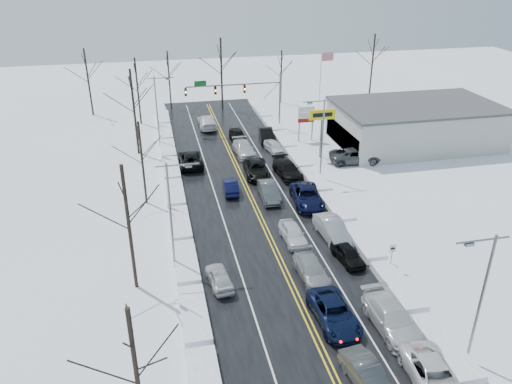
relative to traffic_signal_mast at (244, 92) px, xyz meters
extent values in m
plane|color=white|center=(-3.45, -27.99, -5.48)|extent=(160.00, 160.00, 0.00)
cube|color=black|center=(-3.45, -25.99, -5.47)|extent=(14.00, 84.00, 0.01)
cube|color=white|center=(-11.05, -25.99, -5.48)|extent=(1.84, 72.00, 0.61)
cube|color=white|center=(4.15, -25.99, -5.48)|extent=(1.84, 72.00, 0.61)
cylinder|color=slate|center=(5.05, 0.01, -1.48)|extent=(0.24, 0.24, 8.00)
cylinder|color=slate|center=(-1.45, 0.01, 1.02)|extent=(13.00, 0.18, 0.18)
cylinder|color=slate|center=(3.85, 0.01, -0.08)|extent=(2.33, 0.10, 2.33)
cube|color=#0C591E|center=(-5.95, 0.01, 1.42)|extent=(1.60, 0.08, 0.70)
cube|color=black|center=(0.05, 0.01, 0.37)|extent=(0.32, 0.25, 1.05)
sphere|color=#3F0705|center=(0.05, -0.15, 0.67)|extent=(0.20, 0.20, 0.20)
sphere|color=orange|center=(0.05, -0.15, 0.37)|extent=(0.22, 0.22, 0.22)
sphere|color=black|center=(0.05, -0.15, 0.07)|extent=(0.20, 0.20, 0.20)
cube|color=black|center=(-3.95, 0.01, 0.37)|extent=(0.32, 0.25, 1.05)
sphere|color=#3F0705|center=(-3.95, -0.15, 0.67)|extent=(0.20, 0.20, 0.20)
sphere|color=orange|center=(-3.95, -0.15, 0.37)|extent=(0.22, 0.22, 0.22)
sphere|color=black|center=(-3.95, -0.15, 0.07)|extent=(0.20, 0.20, 0.20)
cube|color=black|center=(-7.95, 0.01, 0.37)|extent=(0.32, 0.25, 1.05)
sphere|color=#3F0705|center=(-7.95, -0.15, 0.67)|extent=(0.20, 0.20, 0.20)
sphere|color=orange|center=(-7.95, -0.15, 0.37)|extent=(0.22, 0.22, 0.22)
sphere|color=black|center=(-7.95, -0.15, 0.07)|extent=(0.20, 0.20, 0.20)
cylinder|color=slate|center=(7.05, -11.99, -2.68)|extent=(0.20, 0.20, 5.60)
cube|color=yellow|center=(7.05, -11.99, -0.08)|extent=(3.20, 0.30, 1.20)
cube|color=black|center=(7.05, -12.16, -0.08)|extent=(2.40, 0.04, 0.50)
cylinder|color=slate|center=(6.15, -5.99, -3.48)|extent=(0.16, 0.16, 4.00)
cylinder|color=slate|center=(7.95, -5.99, -3.48)|extent=(0.16, 0.16, 4.00)
cube|color=white|center=(7.05, -5.99, -1.18)|extent=(2.20, 0.22, 0.70)
cube|color=white|center=(7.05, -5.99, -1.98)|extent=(2.20, 0.22, 0.70)
cube|color=#9A120B|center=(7.05, -5.99, -2.68)|extent=(2.20, 0.22, 0.50)
cylinder|color=slate|center=(4.75, -35.99, -4.38)|extent=(0.08, 0.08, 2.20)
cube|color=white|center=(4.75, -35.99, -3.48)|extent=(0.55, 0.05, 0.70)
cube|color=black|center=(4.75, -36.03, -3.48)|extent=(0.35, 0.02, 0.15)
cylinder|color=silver|center=(11.55, 2.01, -0.48)|extent=(0.14, 0.14, 10.00)
cube|color=#ADADA8|center=(20.55, -9.99, -2.98)|extent=(20.00, 12.00, 5.00)
cube|color=#262628|center=(10.60, -9.99, -3.88)|extent=(0.10, 11.00, 2.80)
cube|color=#3F3F42|center=(20.55, -9.99, -0.33)|extent=(20.40, 12.40, 0.30)
cylinder|color=slate|center=(5.05, -45.99, -0.98)|extent=(0.18, 0.18, 9.00)
cylinder|color=slate|center=(4.25, -45.99, 3.32)|extent=(3.20, 0.12, 0.12)
cube|color=slate|center=(3.45, -45.99, 3.17)|extent=(0.50, 0.25, 0.18)
cylinder|color=slate|center=(5.05, -17.99, -0.98)|extent=(0.18, 0.18, 9.00)
cylinder|color=slate|center=(4.25, -17.99, 3.32)|extent=(3.20, 0.12, 0.12)
cube|color=slate|center=(3.45, -17.99, 3.17)|extent=(0.50, 0.25, 0.18)
cylinder|color=slate|center=(-11.95, -31.99, -0.98)|extent=(0.18, 0.18, 9.00)
cylinder|color=slate|center=(-11.15, -31.99, 3.32)|extent=(3.20, 0.12, 0.12)
cube|color=slate|center=(-10.35, -31.99, 3.17)|extent=(0.50, 0.25, 0.18)
cylinder|color=slate|center=(-11.95, -3.99, -0.98)|extent=(0.18, 0.18, 9.00)
cylinder|color=slate|center=(-11.15, -3.99, 3.32)|extent=(3.20, 0.12, 0.12)
cube|color=slate|center=(-10.35, -3.99, 3.17)|extent=(0.50, 0.25, 0.18)
cylinder|color=#2D231C|center=(-14.45, -47.99, -0.98)|extent=(0.24, 0.24, 9.00)
cylinder|color=#2D231C|center=(-14.95, -33.99, -0.48)|extent=(0.27, 0.27, 10.00)
cylinder|color=#2D231C|center=(-13.95, -19.99, -1.23)|extent=(0.23, 0.23, 8.50)
cylinder|color=#2D231C|center=(-14.65, -5.99, -0.23)|extent=(0.28, 0.28, 10.50)
cylinder|color=#2D231C|center=(-14.25, 6.01, -0.73)|extent=(0.25, 0.25, 9.50)
cylinder|color=#2D231C|center=(-21.45, 12.01, -0.48)|extent=(0.27, 0.27, 10.00)
cylinder|color=#2D231C|center=(-9.45, 13.01, -0.98)|extent=(0.24, 0.24, 9.00)
cylinder|color=#2D231C|center=(-1.45, 11.01, 0.02)|extent=(0.29, 0.29, 11.00)
cylinder|color=#2D231C|center=(8.55, 12.51, -1.23)|extent=(0.23, 0.23, 8.50)
cylinder|color=#2D231C|center=(24.55, 13.01, -0.23)|extent=(0.28, 0.28, 10.50)
imported|color=black|center=(-1.79, -40.90, -5.48)|extent=(2.65, 5.48, 1.50)
imported|color=gray|center=(-1.68, -35.60, -5.48)|extent=(2.09, 4.94, 1.42)
imported|color=white|center=(-1.58, -30.10, -5.48)|extent=(1.85, 4.35, 1.47)
imported|color=#46494C|center=(-1.69, -21.68, -5.48)|extent=(1.85, 4.91, 1.60)
imported|color=black|center=(-1.68, -15.70, -5.48)|extent=(2.96, 5.69, 1.53)
imported|color=silver|center=(-1.89, -9.22, -5.48)|extent=(2.38, 5.47, 1.57)
imported|color=black|center=(-1.79, -4.57, -5.48)|extent=(1.99, 4.83, 1.64)
imported|color=silver|center=(1.74, -42.26, -5.48)|extent=(2.53, 5.80, 1.66)
imported|color=black|center=(1.89, -34.14, -5.48)|extent=(2.07, 4.09, 1.33)
imported|color=#9FA1A7|center=(1.93, -30.37, -5.48)|extent=(2.13, 5.27, 1.70)
imported|color=black|center=(1.74, -23.60, -5.48)|extent=(3.35, 6.21, 1.66)
imported|color=black|center=(1.65, -16.63, -5.48)|extent=(2.70, 5.70, 1.61)
imported|color=silver|center=(1.97, -9.11, -5.48)|extent=(2.15, 4.18, 1.36)
imported|color=black|center=(1.97, -4.88, -5.48)|extent=(2.32, 5.06, 1.61)
imported|color=black|center=(-5.27, -19.37, -5.48)|extent=(1.72, 4.24, 1.37)
imported|color=black|center=(-8.65, -11.30, -5.48)|extent=(2.67, 5.70, 1.58)
imported|color=white|center=(-5.00, 2.28, -5.48)|extent=(2.52, 5.98, 1.72)
imported|color=silver|center=(-8.78, -35.06, -5.48)|extent=(2.00, 4.10, 1.35)
imported|color=#3F4244|center=(10.64, -14.51, -5.48)|extent=(6.44, 3.45, 1.72)
imported|color=#3F4144|center=(13.74, -10.52, -5.48)|extent=(2.79, 5.68, 1.59)
imported|color=#3D3F42|center=(11.68, -6.52, -5.48)|extent=(2.28, 4.85, 1.60)
camera|label=1|loc=(-12.63, -65.93, 17.46)|focal=35.00mm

